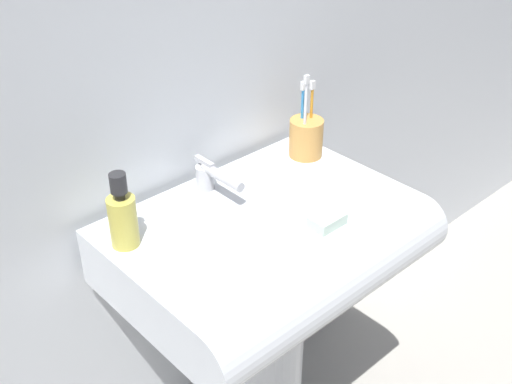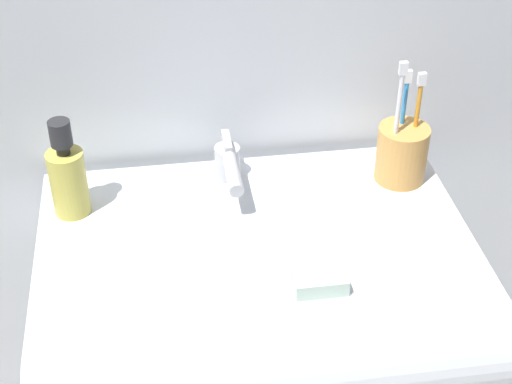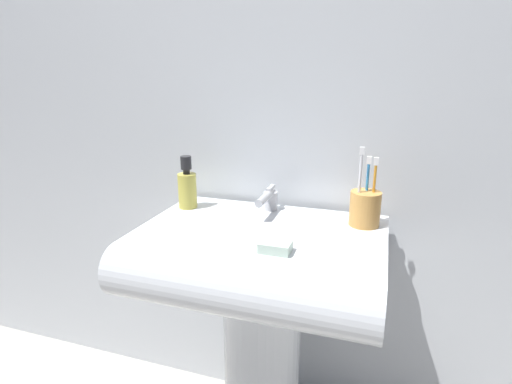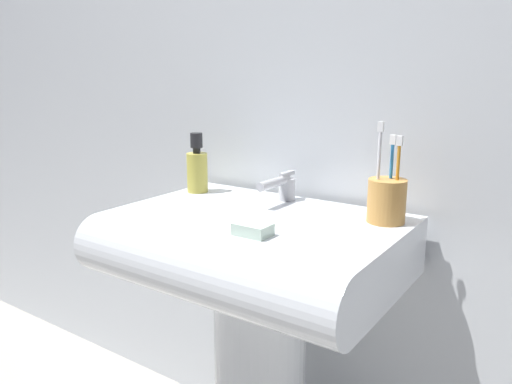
# 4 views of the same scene
# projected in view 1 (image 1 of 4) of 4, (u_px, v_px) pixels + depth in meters

# --- Properties ---
(sink_pedestal) EXTENTS (0.22, 0.22, 0.60)m
(sink_pedestal) POSITION_uv_depth(u_px,v_px,m) (258.00, 359.00, 1.57)
(sink_pedestal) COLOR white
(sink_pedestal) RESTS_ON ground
(sink_basin) EXTENTS (0.63, 0.46, 0.13)m
(sink_basin) POSITION_uv_depth(u_px,v_px,m) (274.00, 248.00, 1.34)
(sink_basin) COLOR white
(sink_basin) RESTS_ON sink_pedestal
(faucet) EXTENTS (0.04, 0.15, 0.07)m
(faucet) POSITION_uv_depth(u_px,v_px,m) (211.00, 176.00, 1.39)
(faucet) COLOR #B7B7BC
(faucet) RESTS_ON sink_basin
(toothbrush_cup) EXTENTS (0.08, 0.08, 0.21)m
(toothbrush_cup) POSITION_uv_depth(u_px,v_px,m) (306.00, 137.00, 1.52)
(toothbrush_cup) COLOR #D19347
(toothbrush_cup) RESTS_ON sink_basin
(soap_bottle) EXTENTS (0.06, 0.06, 0.16)m
(soap_bottle) POSITION_uv_depth(u_px,v_px,m) (123.00, 217.00, 1.21)
(soap_bottle) COLOR gold
(soap_bottle) RESTS_ON sink_basin
(bar_soap) EXTENTS (0.07, 0.05, 0.02)m
(bar_soap) POSITION_uv_depth(u_px,v_px,m) (327.00, 220.00, 1.29)
(bar_soap) COLOR silver
(bar_soap) RESTS_ON sink_basin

